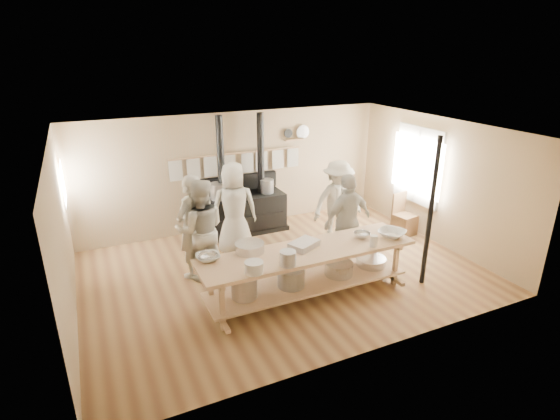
{
  "coord_description": "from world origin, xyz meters",
  "views": [
    {
      "loc": [
        -3.05,
        -6.43,
        3.91
      ],
      "look_at": [
        0.01,
        0.2,
        1.15
      ],
      "focal_mm": 28.0,
      "sensor_mm": 36.0,
      "label": 1
    }
  ],
  "objects": [
    {
      "name": "ground",
      "position": [
        0.0,
        0.0,
        0.0
      ],
      "size": [
        7.0,
        7.0,
        0.0
      ],
      "primitive_type": "plane",
      "color": "brown",
      "rests_on": "ground"
    },
    {
      "name": "cook_far_left",
      "position": [
        -1.51,
        0.62,
        0.94
      ],
      "size": [
        0.81,
        0.78,
        1.87
      ],
      "primitive_type": "imported",
      "rotation": [
        0.0,
        0.0,
        3.84
      ],
      "color": "beige",
      "rests_on": "ground"
    },
    {
      "name": "bucket_galv",
      "position": [
        -0.52,
        -1.23,
        0.96
      ],
      "size": [
        0.31,
        0.31,
        0.23
      ],
      "primitive_type": "cylinder",
      "rotation": [
        0.0,
        0.0,
        -0.33
      ],
      "color": "gray",
      "rests_on": "prep_table"
    },
    {
      "name": "support_post",
      "position": [
        2.05,
        -1.35,
        1.3
      ],
      "size": [
        0.08,
        0.08,
        2.6
      ],
      "primitive_type": "cylinder",
      "color": "black",
      "rests_on": "ground"
    },
    {
      "name": "bowl_white_b",
      "position": [
        1.55,
        -1.03,
        0.91
      ],
      "size": [
        0.61,
        0.61,
        0.11
      ],
      "primitive_type": "imported",
      "rotation": [
        0.0,
        0.0,
        2.06
      ],
      "color": "silver",
      "rests_on": "prep_table"
    },
    {
      "name": "bowl_steel_a",
      "position": [
        -1.55,
        -0.57,
        0.9
      ],
      "size": [
        0.4,
        0.4,
        0.09
      ],
      "primitive_type": "imported",
      "rotation": [
        0.0,
        0.0,
        0.48
      ],
      "color": "silver",
      "rests_on": "prep_table"
    },
    {
      "name": "bowl_white_a",
      "position": [
        -1.55,
        -0.57,
        0.89
      ],
      "size": [
        0.37,
        0.37,
        0.09
      ],
      "primitive_type": "imported",
      "rotation": [
        0.0,
        0.0,
        -0.01
      ],
      "color": "silver",
      "rests_on": "prep_table"
    },
    {
      "name": "pitcher",
      "position": [
        1.02,
        -1.23,
        0.94
      ],
      "size": [
        0.15,
        0.15,
        0.19
      ],
      "primitive_type": "cylinder",
      "rotation": [
        0.0,
        0.0,
        -0.29
      ],
      "color": "silver",
      "rests_on": "prep_table"
    },
    {
      "name": "towel_rail",
      "position": [
        -0.0,
        2.4,
        1.55
      ],
      "size": [
        3.0,
        0.04,
        0.47
      ],
      "color": "tan",
      "rests_on": "ground"
    },
    {
      "name": "room_shell",
      "position": [
        0.0,
        0.0,
        1.62
      ],
      "size": [
        7.0,
        7.0,
        7.0
      ],
      "color": "tan",
      "rests_on": "ground"
    },
    {
      "name": "window_right",
      "position": [
        3.47,
        0.6,
        1.5
      ],
      "size": [
        0.09,
        1.5,
        1.65
      ],
      "color": "beige",
      "rests_on": "ground"
    },
    {
      "name": "bowl_steel_b",
      "position": [
        1.06,
        -0.86,
        0.89
      ],
      "size": [
        0.39,
        0.39,
        0.09
      ],
      "primitive_type": "imported",
      "rotation": [
        0.0,
        0.0,
        3.64
      ],
      "color": "silver",
      "rests_on": "prep_table"
    },
    {
      "name": "stove",
      "position": [
        -0.01,
        2.12,
        0.52
      ],
      "size": [
        1.9,
        0.75,
        2.6
      ],
      "color": "black",
      "rests_on": "ground"
    },
    {
      "name": "roasting_pan",
      "position": [
        -0.02,
        -0.79,
        0.9
      ],
      "size": [
        0.56,
        0.49,
        0.11
      ],
      "primitive_type": "cube",
      "rotation": [
        0.0,
        0.0,
        0.44
      ],
      "color": "#B2B2B7",
      "rests_on": "prep_table"
    },
    {
      "name": "deep_bowl_enamel",
      "position": [
        -1.06,
        -1.23,
        0.94
      ],
      "size": [
        0.29,
        0.29,
        0.17
      ],
      "primitive_type": "cylinder",
      "rotation": [
        0.0,
        0.0,
        0.05
      ],
      "color": "silver",
      "rests_on": "prep_table"
    },
    {
      "name": "cook_by_window",
      "position": [
        1.61,
        0.82,
        0.87
      ],
      "size": [
        1.14,
        0.67,
        1.75
      ],
      "primitive_type": "imported",
      "rotation": [
        0.0,
        0.0,
        0.02
      ],
      "color": "beige",
      "rests_on": "ground"
    },
    {
      "name": "cook_right",
      "position": [
        1.21,
        -0.18,
        0.89
      ],
      "size": [
        1.09,
        0.57,
        1.78
      ],
      "primitive_type": "imported",
      "rotation": [
        0.0,
        0.0,
        3.27
      ],
      "color": "beige",
      "rests_on": "ground"
    },
    {
      "name": "cook_left",
      "position": [
        -1.38,
        0.45,
        0.92
      ],
      "size": [
        1.01,
        0.86,
        1.83
      ],
      "primitive_type": "imported",
      "rotation": [
        0.0,
        0.0,
        2.94
      ],
      "color": "beige",
      "rests_on": "ground"
    },
    {
      "name": "mixing_bowl_large",
      "position": [
        -0.87,
        -0.57,
        0.92
      ],
      "size": [
        0.49,
        0.49,
        0.15
      ],
      "primitive_type": "cylinder",
      "rotation": [
        0.0,
        0.0,
        0.06
      ],
      "color": "silver",
      "rests_on": "prep_table"
    },
    {
      "name": "left_opening",
      "position": [
        -3.45,
        2.0,
        1.6
      ],
      "size": [
        0.0,
        0.9,
        0.9
      ],
      "color": "white",
      "rests_on": "ground"
    },
    {
      "name": "prep_table",
      "position": [
        -0.01,
        -0.9,
        0.52
      ],
      "size": [
        3.6,
        0.9,
        0.85
      ],
      "color": "tan",
      "rests_on": "ground"
    },
    {
      "name": "back_wall_shelf",
      "position": [
        1.46,
        2.43,
        2.0
      ],
      "size": [
        0.63,
        0.14,
        0.32
      ],
      "color": "tan",
      "rests_on": "ground"
    },
    {
      "name": "cook_center",
      "position": [
        -0.52,
        1.2,
        0.92
      ],
      "size": [
        1.01,
        0.77,
        1.85
      ],
      "primitive_type": "imported",
      "rotation": [
        0.0,
        0.0,
        2.92
      ],
      "color": "beige",
      "rests_on": "ground"
    },
    {
      "name": "chair",
      "position": [
        3.15,
        0.49,
        0.27
      ],
      "size": [
        0.5,
        0.5,
        0.91
      ],
      "rotation": [
        0.0,
        0.0,
        0.19
      ],
      "color": "brown",
      "rests_on": "ground"
    }
  ]
}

